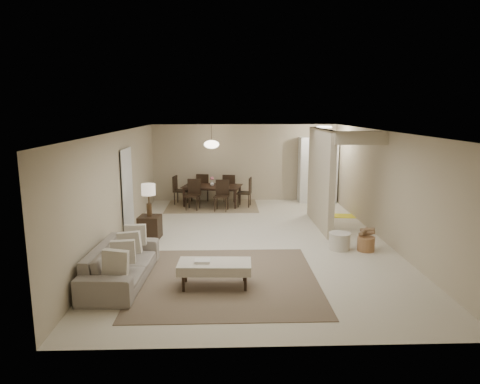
{
  "coord_description": "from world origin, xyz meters",
  "views": [
    {
      "loc": [
        -0.61,
        -9.45,
        2.97
      ],
      "look_at": [
        -0.28,
        0.47,
        1.05
      ],
      "focal_mm": 32.0,
      "sensor_mm": 36.0,
      "label": 1
    }
  ],
  "objects_px": {
    "sofa": "(121,263)",
    "side_table": "(150,227)",
    "ottoman_bench": "(215,267)",
    "wicker_basket": "(366,244)",
    "dining_table": "(212,196)",
    "pantry_cabinet": "(318,170)",
    "round_pouf": "(339,241)"
  },
  "relations": [
    {
      "from": "side_table",
      "to": "dining_table",
      "type": "relative_size",
      "value": 0.3
    },
    {
      "from": "wicker_basket",
      "to": "dining_table",
      "type": "height_order",
      "value": "dining_table"
    },
    {
      "from": "sofa",
      "to": "dining_table",
      "type": "bearing_deg",
      "value": -10.5
    },
    {
      "from": "pantry_cabinet",
      "to": "ottoman_bench",
      "type": "height_order",
      "value": "pantry_cabinet"
    },
    {
      "from": "round_pouf",
      "to": "dining_table",
      "type": "relative_size",
      "value": 0.26
    },
    {
      "from": "ottoman_bench",
      "to": "wicker_basket",
      "type": "distance_m",
      "value": 3.65
    },
    {
      "from": "pantry_cabinet",
      "to": "ottoman_bench",
      "type": "relative_size",
      "value": 1.68
    },
    {
      "from": "round_pouf",
      "to": "wicker_basket",
      "type": "distance_m",
      "value": 0.55
    },
    {
      "from": "ottoman_bench",
      "to": "side_table",
      "type": "xyz_separation_m",
      "value": [
        -1.59,
        2.86,
        -0.09
      ]
    },
    {
      "from": "sofa",
      "to": "ottoman_bench",
      "type": "distance_m",
      "value": 1.66
    },
    {
      "from": "pantry_cabinet",
      "to": "ottoman_bench",
      "type": "xyz_separation_m",
      "value": [
        -3.16,
        -6.74,
        -0.7
      ]
    },
    {
      "from": "pantry_cabinet",
      "to": "round_pouf",
      "type": "relative_size",
      "value": 4.53
    },
    {
      "from": "round_pouf",
      "to": "dining_table",
      "type": "distance_m",
      "value": 5.25
    },
    {
      "from": "pantry_cabinet",
      "to": "dining_table",
      "type": "distance_m",
      "value": 3.51
    },
    {
      "from": "sofa",
      "to": "ottoman_bench",
      "type": "height_order",
      "value": "sofa"
    },
    {
      "from": "ottoman_bench",
      "to": "dining_table",
      "type": "relative_size",
      "value": 0.7
    },
    {
      "from": "pantry_cabinet",
      "to": "dining_table",
      "type": "height_order",
      "value": "pantry_cabinet"
    },
    {
      "from": "ottoman_bench",
      "to": "dining_table",
      "type": "distance_m",
      "value": 6.3
    },
    {
      "from": "ottoman_bench",
      "to": "wicker_basket",
      "type": "bearing_deg",
      "value": 31.64
    },
    {
      "from": "sofa",
      "to": "pantry_cabinet",
      "type": "bearing_deg",
      "value": -34.03
    },
    {
      "from": "sofa",
      "to": "dining_table",
      "type": "xyz_separation_m",
      "value": [
        1.4,
        5.99,
        -0.01
      ]
    },
    {
      "from": "side_table",
      "to": "dining_table",
      "type": "distance_m",
      "value": 3.69
    },
    {
      "from": "round_pouf",
      "to": "dining_table",
      "type": "xyz_separation_m",
      "value": [
        -2.88,
        4.39,
        0.13
      ]
    },
    {
      "from": "sofa",
      "to": "side_table",
      "type": "distance_m",
      "value": 2.56
    },
    {
      "from": "round_pouf",
      "to": "wicker_basket",
      "type": "relative_size",
      "value": 1.28
    },
    {
      "from": "round_pouf",
      "to": "sofa",
      "type": "bearing_deg",
      "value": -159.43
    },
    {
      "from": "round_pouf",
      "to": "dining_table",
      "type": "height_order",
      "value": "dining_table"
    },
    {
      "from": "pantry_cabinet",
      "to": "sofa",
      "type": "xyz_separation_m",
      "value": [
        -4.8,
        -6.44,
        -0.72
      ]
    },
    {
      "from": "pantry_cabinet",
      "to": "sofa",
      "type": "bearing_deg",
      "value": -126.68
    },
    {
      "from": "side_table",
      "to": "round_pouf",
      "type": "height_order",
      "value": "side_table"
    },
    {
      "from": "sofa",
      "to": "side_table",
      "type": "height_order",
      "value": "sofa"
    },
    {
      "from": "ottoman_bench",
      "to": "round_pouf",
      "type": "distance_m",
      "value": 3.26
    }
  ]
}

